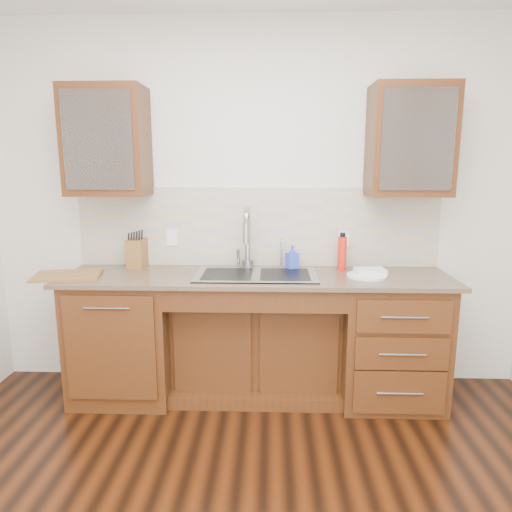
{
  "coord_description": "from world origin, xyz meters",
  "views": [
    {
      "loc": [
        0.1,
        -1.67,
        1.66
      ],
      "look_at": [
        0.0,
        1.4,
        1.05
      ],
      "focal_mm": 32.0,
      "sensor_mm": 36.0,
      "label": 1
    }
  ],
  "objects_px": {
    "plate": "(367,276)",
    "water_bottle": "(342,253)",
    "cutting_board": "(67,275)",
    "soap_bottle": "(292,257)",
    "knife_block": "(138,253)"
  },
  "relations": [
    {
      "from": "plate",
      "to": "water_bottle",
      "type": "bearing_deg",
      "value": 123.4
    },
    {
      "from": "cutting_board",
      "to": "plate",
      "type": "bearing_deg",
      "value": 1.83
    },
    {
      "from": "water_bottle",
      "to": "plate",
      "type": "distance_m",
      "value": 0.28
    },
    {
      "from": "water_bottle",
      "to": "plate",
      "type": "height_order",
      "value": "water_bottle"
    },
    {
      "from": "water_bottle",
      "to": "cutting_board",
      "type": "height_order",
      "value": "water_bottle"
    },
    {
      "from": "soap_bottle",
      "to": "knife_block",
      "type": "height_order",
      "value": "knife_block"
    },
    {
      "from": "water_bottle",
      "to": "knife_block",
      "type": "height_order",
      "value": "water_bottle"
    },
    {
      "from": "water_bottle",
      "to": "plate",
      "type": "bearing_deg",
      "value": -56.6
    },
    {
      "from": "plate",
      "to": "cutting_board",
      "type": "xyz_separation_m",
      "value": [
        -2.06,
        -0.07,
        0.0
      ]
    },
    {
      "from": "soap_bottle",
      "to": "water_bottle",
      "type": "distance_m",
      "value": 0.36
    },
    {
      "from": "knife_block",
      "to": "cutting_board",
      "type": "relative_size",
      "value": 0.49
    },
    {
      "from": "plate",
      "to": "cutting_board",
      "type": "distance_m",
      "value": 2.06
    },
    {
      "from": "soap_bottle",
      "to": "water_bottle",
      "type": "height_order",
      "value": "water_bottle"
    },
    {
      "from": "plate",
      "to": "knife_block",
      "type": "bearing_deg",
      "value": 170.88
    },
    {
      "from": "knife_block",
      "to": "soap_bottle",
      "type": "bearing_deg",
      "value": 1.29
    }
  ]
}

